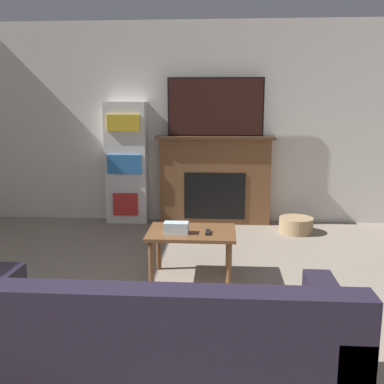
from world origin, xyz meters
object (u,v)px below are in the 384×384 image
object	(u,v)px
bookshelf	(127,163)
tv	(216,107)
coffee_table	(192,238)
couch	(149,363)
fireplace	(215,180)
storage_basket	(296,225)

from	to	relation	value
bookshelf	tv	bearing A→B (deg)	0.14
coffee_table	couch	bearing A→B (deg)	-92.90
coffee_table	fireplace	bearing A→B (deg)	85.19
bookshelf	storage_basket	world-z (taller)	bookshelf
fireplace	tv	world-z (taller)	tv
tv	couch	world-z (taller)	tv
tv	storage_basket	bearing A→B (deg)	-21.07
bookshelf	storage_basket	distance (m)	2.40
coffee_table	storage_basket	world-z (taller)	coffee_table
coffee_table	storage_basket	distance (m)	2.07
couch	storage_basket	xyz separation A→B (m)	(1.32, 3.51, -0.19)
couch	bookshelf	xyz separation A→B (m)	(-0.94, 3.91, 0.54)
couch	bookshelf	bearing A→B (deg)	103.52
couch	bookshelf	size ratio (longest dim) A/B	1.23
fireplace	couch	xyz separation A→B (m)	(-0.27, -3.93, -0.32)
fireplace	storage_basket	world-z (taller)	fireplace
fireplace	coffee_table	bearing A→B (deg)	-94.81
fireplace	bookshelf	world-z (taller)	bookshelf
tv	couch	bearing A→B (deg)	-93.92
coffee_table	bookshelf	xyz separation A→B (m)	(-1.03, 2.04, 0.42)
bookshelf	coffee_table	bearing A→B (deg)	-63.12
fireplace	storage_basket	bearing A→B (deg)	-22.02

